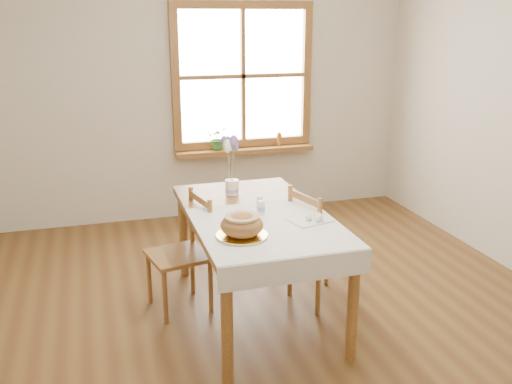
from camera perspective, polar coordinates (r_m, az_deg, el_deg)
ground at (r=3.95m, az=1.27°, el=-13.83°), size 5.00×5.00×0.00m
room_walls at (r=3.40m, az=1.46°, el=11.62°), size 4.60×5.10×2.65m
window at (r=5.92m, az=-1.34°, el=11.52°), size 1.46×0.08×1.46m
window_sill at (r=5.98m, az=-1.12°, el=4.19°), size 1.46×0.20×0.05m
dining_table at (r=3.92m, az=-0.00°, el=-3.28°), size 0.90×1.60×0.75m
table_linen at (r=3.62m, az=1.37°, el=-3.56°), size 0.91×0.99×0.01m
chair_left at (r=4.10m, az=-7.79°, el=-6.13°), size 0.49×0.47×0.85m
chair_right at (r=4.20m, az=6.81°, el=-5.29°), size 0.52×0.50×0.88m
bread_plate at (r=3.45m, az=-1.41°, el=-4.39°), size 0.37×0.37×0.02m
bread_loaf at (r=3.42m, az=-1.42°, el=-3.15°), size 0.26×0.26×0.14m
egg_napkin at (r=3.74m, az=5.35°, el=-2.77°), size 0.30×0.27×0.01m
eggs at (r=3.73m, az=5.36°, el=-2.37°), size 0.23×0.22×0.04m
salt_shaker at (r=3.82m, az=0.51°, el=-1.56°), size 0.07×0.07×0.10m
pepper_shaker at (r=3.96m, az=0.38°, el=-0.97°), size 0.04×0.04×0.08m
flower_vase at (r=4.26m, az=-2.41°, el=0.37°), size 0.12×0.12×0.11m
lavender_bouquet at (r=4.20m, az=-2.45°, el=3.28°), size 0.18×0.18×0.33m
potted_plant at (r=5.89m, az=-3.79°, el=5.14°), size 0.28×0.29×0.19m
amber_bottle at (r=6.07m, az=2.33°, el=5.33°), size 0.07×0.07×0.15m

